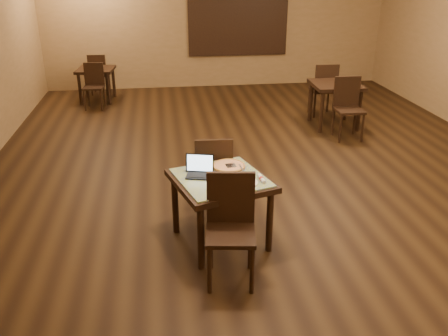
{
  "coord_description": "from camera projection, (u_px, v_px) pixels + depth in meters",
  "views": [
    {
      "loc": [
        -1.39,
        -6.37,
        2.8
      ],
      "look_at": [
        -0.78,
        -1.95,
        0.85
      ],
      "focal_mm": 38.0,
      "sensor_mm": 36.0,
      "label": 1
    }
  ],
  "objects": [
    {
      "name": "ground",
      "position": [
        258.0,
        165.0,
        7.08
      ],
      "size": [
        10.0,
        10.0,
        0.0
      ],
      "primitive_type": "plane",
      "color": "black",
      "rests_on": "ground"
    },
    {
      "name": "pizza_whole",
      "position": [
        229.0,
        166.0,
        5.1
      ],
      "size": [
        0.36,
        0.36,
        0.03
      ],
      "color": "beige",
      "rests_on": "pizza_pan"
    },
    {
      "name": "other_table_a_chair_near",
      "position": [
        348.0,
        104.0,
        8.01
      ],
      "size": [
        0.46,
        0.46,
        1.03
      ],
      "rotation": [
        0.0,
        0.0,
        -0.03
      ],
      "color": "black",
      "rests_on": "ground"
    },
    {
      "name": "pizza_pan",
      "position": [
        229.0,
        167.0,
        5.1
      ],
      "size": [
        0.38,
        0.38,
        0.01
      ],
      "primitive_type": "cylinder",
      "color": "silver",
      "rests_on": "tiled_table"
    },
    {
      "name": "tiled_table",
      "position": [
        221.0,
        186.0,
        4.91
      ],
      "size": [
        1.14,
        1.14,
        0.76
      ],
      "rotation": [
        0.0,
        0.0,
        0.29
      ],
      "color": "black",
      "rests_on": "ground"
    },
    {
      "name": "other_table_a",
      "position": [
        336.0,
        91.0,
        8.52
      ],
      "size": [
        0.88,
        0.88,
        0.8
      ],
      "rotation": [
        0.0,
        0.0,
        -0.03
      ],
      "color": "black",
      "rests_on": "ground"
    },
    {
      "name": "other_table_b",
      "position": [
        96.0,
        74.0,
        10.13
      ],
      "size": [
        0.82,
        0.82,
        0.7
      ],
      "rotation": [
        0.0,
        0.0,
        -0.1
      ],
      "color": "black",
      "rests_on": "ground"
    },
    {
      "name": "chair_main_near",
      "position": [
        231.0,
        222.0,
        4.39
      ],
      "size": [
        0.51,
        0.51,
        1.04
      ],
      "rotation": [
        0.0,
        0.0,
        -0.14
      ],
      "color": "black",
      "rests_on": "ground"
    },
    {
      "name": "other_table_b_chair_near",
      "position": [
        94.0,
        83.0,
        9.68
      ],
      "size": [
        0.43,
        0.43,
        0.91
      ],
      "rotation": [
        0.0,
        0.0,
        -0.1
      ],
      "color": "black",
      "rests_on": "ground"
    },
    {
      "name": "plate",
      "position": [
        245.0,
        183.0,
        4.73
      ],
      "size": [
        0.26,
        0.26,
        0.01
      ],
      "primitive_type": "cylinder",
      "color": "white",
      "rests_on": "tiled_table"
    },
    {
      "name": "pizza_slice",
      "position": [
        245.0,
        181.0,
        4.73
      ],
      "size": [
        0.26,
        0.26,
        0.02
      ],
      "primitive_type": null,
      "rotation": [
        0.0,
        0.0,
        0.84
      ],
      "color": "beige",
      "rests_on": "plate"
    },
    {
      "name": "chair_main_far",
      "position": [
        213.0,
        171.0,
        5.51
      ],
      "size": [
        0.45,
        0.45,
        0.99
      ],
      "rotation": [
        0.0,
        0.0,
        3.09
      ],
      "color": "black",
      "rests_on": "ground"
    },
    {
      "name": "napkin_roll",
      "position": [
        262.0,
        179.0,
        4.79
      ],
      "size": [
        0.06,
        0.19,
        0.04
      ],
      "rotation": [
        0.0,
        0.0,
        0.1
      ],
      "color": "white",
      "rests_on": "tiled_table"
    },
    {
      "name": "other_table_a_chair_far",
      "position": [
        324.0,
        87.0,
        9.1
      ],
      "size": [
        0.46,
        0.46,
        1.03
      ],
      "rotation": [
        0.0,
        0.0,
        3.11
      ],
      "color": "black",
      "rests_on": "ground"
    },
    {
      "name": "mural",
      "position": [
        238.0,
        20.0,
        11.02
      ],
      "size": [
        2.34,
        0.05,
        1.64
      ],
      "color": "#285694",
      "rests_on": "wall_back"
    },
    {
      "name": "laptop",
      "position": [
        200.0,
        170.0,
        4.91
      ],
      "size": [
        0.34,
        0.3,
        0.2
      ],
      "rotation": [
        0.0,
        0.0,
        -0.24
      ],
      "color": "black",
      "rests_on": "tiled_table"
    },
    {
      "name": "spatula",
      "position": [
        231.0,
        166.0,
        5.08
      ],
      "size": [
        0.13,
        0.27,
        0.01
      ],
      "primitive_type": "cube",
      "rotation": [
        0.0,
        0.0,
        0.1
      ],
      "color": "silver",
      "rests_on": "pizza_whole"
    },
    {
      "name": "other_table_b_chair_far",
      "position": [
        99.0,
        72.0,
        10.64
      ],
      "size": [
        0.43,
        0.43,
        0.91
      ],
      "rotation": [
        0.0,
        0.0,
        3.04
      ],
      "color": "black",
      "rests_on": "ground"
    },
    {
      "name": "wall_back",
      "position": [
        217.0,
        22.0,
        11.01
      ],
      "size": [
        8.0,
        0.02,
        3.0
      ],
      "primitive_type": "cube",
      "color": "olive",
      "rests_on": "ground"
    }
  ]
}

